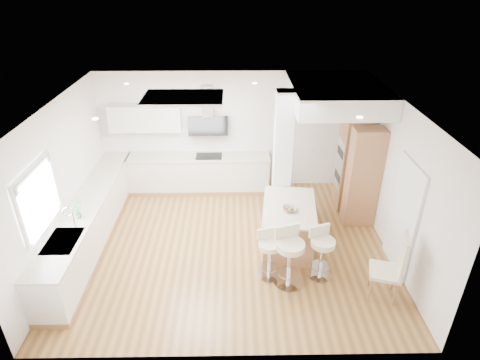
{
  "coord_description": "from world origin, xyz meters",
  "views": [
    {
      "loc": [
        0.09,
        -6.28,
        4.83
      ],
      "look_at": [
        0.2,
        0.4,
        1.24
      ],
      "focal_mm": 30.0,
      "sensor_mm": 36.0,
      "label": 1
    }
  ],
  "objects_px": {
    "peninsula": "(288,226)",
    "bar_stool_a": "(269,252)",
    "dining_chair": "(394,265)",
    "bar_stool_c": "(322,250)",
    "bar_stool_b": "(289,254)"
  },
  "relations": [
    {
      "from": "peninsula",
      "to": "bar_stool_a",
      "type": "height_order",
      "value": "peninsula"
    },
    {
      "from": "bar_stool_a",
      "to": "dining_chair",
      "type": "bearing_deg",
      "value": -32.77
    },
    {
      "from": "bar_stool_a",
      "to": "bar_stool_c",
      "type": "bearing_deg",
      "value": -17.2
    },
    {
      "from": "peninsula",
      "to": "bar_stool_b",
      "type": "xyz_separation_m",
      "value": [
        -0.12,
        -1.06,
        0.16
      ]
    },
    {
      "from": "bar_stool_c",
      "to": "dining_chair",
      "type": "distance_m",
      "value": 1.16
    },
    {
      "from": "peninsula",
      "to": "dining_chair",
      "type": "relative_size",
      "value": 1.27
    },
    {
      "from": "dining_chair",
      "to": "peninsula",
      "type": "bearing_deg",
      "value": 152.72
    },
    {
      "from": "peninsula",
      "to": "bar_stool_b",
      "type": "distance_m",
      "value": 1.08
    },
    {
      "from": "bar_stool_a",
      "to": "bar_stool_b",
      "type": "height_order",
      "value": "bar_stool_b"
    },
    {
      "from": "peninsula",
      "to": "bar_stool_a",
      "type": "distance_m",
      "value": 0.97
    },
    {
      "from": "bar_stool_c",
      "to": "dining_chair",
      "type": "bearing_deg",
      "value": -46.09
    },
    {
      "from": "bar_stool_a",
      "to": "dining_chair",
      "type": "distance_m",
      "value": 2.0
    },
    {
      "from": "bar_stool_a",
      "to": "peninsula",
      "type": "bearing_deg",
      "value": 46.66
    },
    {
      "from": "peninsula",
      "to": "bar_stool_c",
      "type": "relative_size",
      "value": 1.61
    },
    {
      "from": "peninsula",
      "to": "bar_stool_b",
      "type": "bearing_deg",
      "value": -89.8
    }
  ]
}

